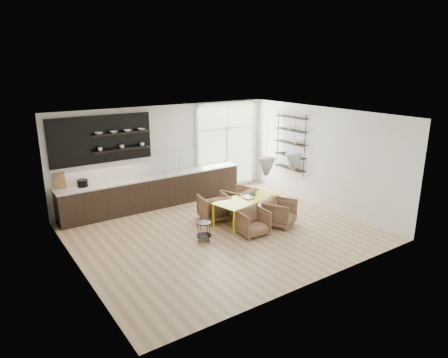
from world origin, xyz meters
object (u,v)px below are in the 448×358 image
(armchair_back_left, at_px, (214,207))
(armchair_back_right, at_px, (239,200))
(dining_table, at_px, (246,200))
(armchair_front_right, at_px, (280,213))
(wire_stool, at_px, (204,229))
(armchair_front_left, at_px, (252,222))

(armchair_back_left, distance_m, armchair_back_right, 0.87)
(dining_table, relative_size, armchair_front_right, 2.51)
(dining_table, bearing_deg, armchair_front_right, -60.40)
(wire_stool, bearing_deg, armchair_front_right, -8.27)
(armchair_back_right, xyz_separation_m, wire_stool, (-1.81, -1.04, -0.06))
(dining_table, height_order, armchair_front_right, armchair_front_right)
(dining_table, relative_size, armchair_back_right, 2.43)
(armchair_back_right, relative_size, armchair_front_left, 1.12)
(dining_table, relative_size, armchair_back_left, 2.52)
(dining_table, height_order, armchair_back_right, armchair_back_right)
(armchair_back_left, xyz_separation_m, armchair_back_right, (0.87, 0.04, 0.01))
(dining_table, bearing_deg, armchair_front_left, -127.71)
(armchair_front_left, bearing_deg, armchair_back_right, 69.01)
(armchair_back_left, relative_size, wire_stool, 1.64)
(armchair_back_left, distance_m, armchair_front_right, 1.76)
(armchair_back_right, height_order, armchair_front_left, armchair_back_right)
(armchair_front_right, distance_m, wire_stool, 2.14)
(dining_table, height_order, wire_stool, dining_table)
(dining_table, bearing_deg, wire_stool, -177.64)
(armchair_back_right, distance_m, armchair_front_right, 1.38)
(armchair_front_left, xyz_separation_m, wire_stool, (-1.18, 0.35, -0.02))
(armchair_back_right, xyz_separation_m, armchair_front_left, (-0.63, -1.39, -0.04))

